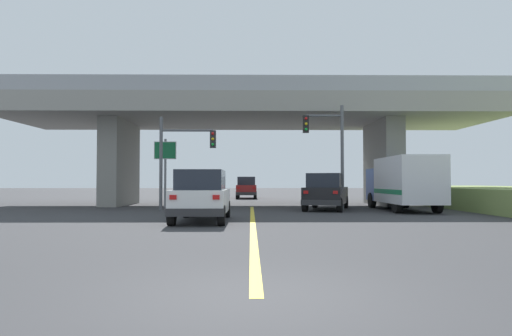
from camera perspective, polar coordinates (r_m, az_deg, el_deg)
ground at (r=30.40m, az=-0.53°, el=-4.71°), size 160.00×160.00×0.00m
overpass_bridge at (r=30.64m, az=-0.52°, el=5.96°), size 32.30×9.55×7.74m
lane_divider_stripe at (r=17.05m, az=-0.41°, el=-7.01°), size 0.20×21.90×0.01m
suv_lead at (r=17.87m, az=-6.90°, el=-3.50°), size 2.04×4.84×2.02m
suv_crossing at (r=25.13m, az=8.91°, el=-2.99°), size 3.28×5.03×2.02m
box_truck at (r=25.55m, az=18.25°, el=-1.75°), size 2.33×6.84×2.86m
sedan_oncoming at (r=42.23m, az=-1.23°, el=-2.50°), size 1.89×4.84×2.02m
traffic_signal_nearside at (r=25.24m, az=9.36°, el=3.08°), size 2.27×0.36×5.82m
traffic_signal_farside at (r=24.94m, az=-9.58°, el=2.09°), size 3.10×0.36×5.14m
highway_sign at (r=27.74m, az=-11.48°, el=1.24°), size 1.35×0.17×4.17m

